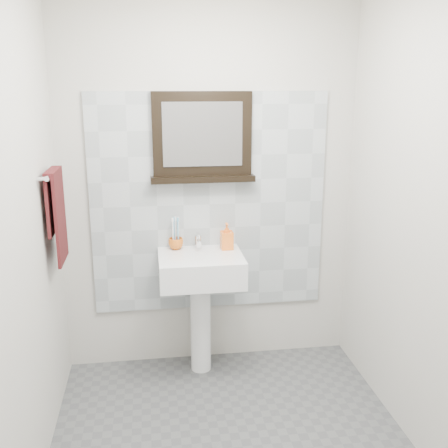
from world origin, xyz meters
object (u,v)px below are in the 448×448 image
Objects in this scene: soap_dispenser at (227,236)px; framed_mirror at (202,139)px; pedestal_sink at (201,281)px; hand_towel at (56,209)px; toothbrush_cup at (176,244)px.

framed_mirror is (-0.15, 0.09, 0.64)m from soap_dispenser.
hand_towel is (-0.85, -0.19, 0.57)m from pedestal_sink.
toothbrush_cup is 0.85m from hand_towel.
pedestal_sink is 1.75× the size of hand_towel.
hand_towel reaches higher than pedestal_sink.
framed_mirror is at bearing 22.86° from hand_towel.
framed_mirror is 1.03m from hand_towel.
soap_dispenser reaches higher than pedestal_sink.
framed_mirror reaches higher than hand_towel.
framed_mirror is (0.19, 0.04, 0.69)m from toothbrush_cup.
soap_dispenser is 0.67m from framed_mirror.
toothbrush_cup is at bearing 25.52° from hand_towel.
toothbrush_cup is 0.55× the size of soap_dispenser.
hand_towel is at bearing -166.40° from soap_dispenser.
hand_towel is at bearing -154.48° from toothbrush_cup.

